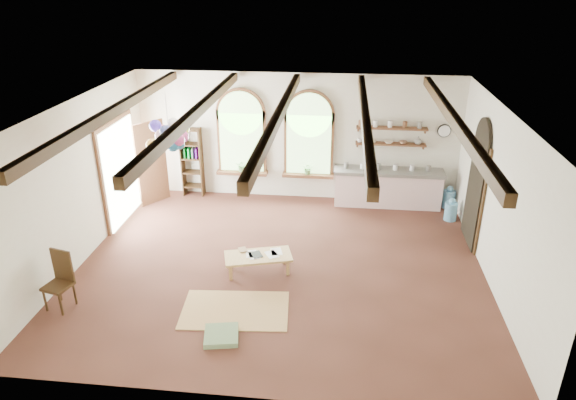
# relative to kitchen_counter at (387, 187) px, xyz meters

# --- Properties ---
(floor) EXTENTS (8.00, 8.00, 0.00)m
(floor) POSITION_rel_kitchen_counter_xyz_m (-2.30, -3.20, -0.48)
(floor) COLOR #552E23
(floor) RESTS_ON ground
(ceiling_beams) EXTENTS (6.20, 6.80, 0.18)m
(ceiling_beams) POSITION_rel_kitchen_counter_xyz_m (-2.30, -3.20, 2.62)
(ceiling_beams) COLOR #3B2812
(ceiling_beams) RESTS_ON ceiling
(window_left) EXTENTS (1.30, 0.28, 2.20)m
(window_left) POSITION_rel_kitchen_counter_xyz_m (-3.70, 0.23, 1.16)
(window_left) COLOR brown
(window_left) RESTS_ON floor
(window_right) EXTENTS (1.30, 0.28, 2.20)m
(window_right) POSITION_rel_kitchen_counter_xyz_m (-2.00, 0.23, 1.16)
(window_right) COLOR brown
(window_right) RESTS_ON floor
(left_doorway) EXTENTS (0.10, 1.90, 2.50)m
(left_doorway) POSITION_rel_kitchen_counter_xyz_m (-6.25, -1.40, 0.67)
(left_doorway) COLOR brown
(left_doorway) RESTS_ON floor
(right_doorway) EXTENTS (0.10, 1.30, 2.40)m
(right_doorway) POSITION_rel_kitchen_counter_xyz_m (1.65, -1.70, 0.62)
(right_doorway) COLOR black
(right_doorway) RESTS_ON floor
(kitchen_counter) EXTENTS (2.68, 0.62, 0.94)m
(kitchen_counter) POSITION_rel_kitchen_counter_xyz_m (0.00, 0.00, 0.00)
(kitchen_counter) COLOR beige
(kitchen_counter) RESTS_ON floor
(wall_shelf_lower) EXTENTS (1.70, 0.24, 0.04)m
(wall_shelf_lower) POSITION_rel_kitchen_counter_xyz_m (0.00, 0.18, 1.07)
(wall_shelf_lower) COLOR brown
(wall_shelf_lower) RESTS_ON wall_back
(wall_shelf_upper) EXTENTS (1.70, 0.24, 0.04)m
(wall_shelf_upper) POSITION_rel_kitchen_counter_xyz_m (0.00, 0.18, 1.47)
(wall_shelf_upper) COLOR brown
(wall_shelf_upper) RESTS_ON wall_back
(wall_clock) EXTENTS (0.32, 0.04, 0.32)m
(wall_clock) POSITION_rel_kitchen_counter_xyz_m (1.25, 0.25, 1.42)
(wall_clock) COLOR black
(wall_clock) RESTS_ON wall_back
(bookshelf) EXTENTS (0.53, 0.32, 1.80)m
(bookshelf) POSITION_rel_kitchen_counter_xyz_m (-5.00, 0.12, 0.42)
(bookshelf) COLOR #3B2812
(bookshelf) RESTS_ON floor
(coffee_table) EXTENTS (1.40, 0.92, 0.37)m
(coffee_table) POSITION_rel_kitchen_counter_xyz_m (-2.70, -3.46, -0.15)
(coffee_table) COLOR tan
(coffee_table) RESTS_ON floor
(side_chair) EXTENTS (0.51, 0.51, 1.06)m
(side_chair) POSITION_rel_kitchen_counter_xyz_m (-5.94, -4.98, -0.17)
(side_chair) COLOR #3B2812
(side_chair) RESTS_ON floor
(floor_mat) EXTENTS (1.93, 1.28, 0.02)m
(floor_mat) POSITION_rel_kitchen_counter_xyz_m (-2.90, -4.75, -0.47)
(floor_mat) COLOR tan
(floor_mat) RESTS_ON floor
(floor_cushion) EXTENTS (0.63, 0.63, 0.09)m
(floor_cushion) POSITION_rel_kitchen_counter_xyz_m (-2.97, -5.50, -0.43)
(floor_cushion) COLOR #6A875D
(floor_cushion) RESTS_ON floor
(water_jug_a) EXTENTS (0.29, 0.29, 0.56)m
(water_jug_a) POSITION_rel_kitchen_counter_xyz_m (1.45, -0.70, -0.23)
(water_jug_a) COLOR #60A3CE
(water_jug_a) RESTS_ON floor
(water_jug_b) EXTENTS (0.30, 0.30, 0.58)m
(water_jug_b) POSITION_rel_kitchen_counter_xyz_m (1.52, 0.00, -0.23)
(water_jug_b) COLOR #60A3CE
(water_jug_b) RESTS_ON floor
(balloon_cluster) EXTENTS (0.83, 0.89, 1.16)m
(balloon_cluster) POSITION_rel_kitchen_counter_xyz_m (-4.71, -2.21, 1.86)
(balloon_cluster) COLOR silver
(balloon_cluster) RESTS_ON floor
(table_book) EXTENTS (0.23, 0.26, 0.02)m
(table_book) POSITION_rel_kitchen_counter_xyz_m (-3.10, -3.33, -0.10)
(table_book) COLOR olive
(table_book) RESTS_ON coffee_table
(tablet) EXTENTS (0.28, 0.31, 0.01)m
(tablet) POSITION_rel_kitchen_counter_xyz_m (-2.73, -3.45, -0.10)
(tablet) COLOR black
(tablet) RESTS_ON coffee_table
(potted_plant_left) EXTENTS (0.27, 0.23, 0.30)m
(potted_plant_left) POSITION_rel_kitchen_counter_xyz_m (-3.70, 0.12, 0.37)
(potted_plant_left) COLOR #598C4C
(potted_plant_left) RESTS_ON window_left
(potted_plant_right) EXTENTS (0.27, 0.23, 0.30)m
(potted_plant_right) POSITION_rel_kitchen_counter_xyz_m (-2.00, 0.12, 0.37)
(potted_plant_right) COLOR #598C4C
(potted_plant_right) RESTS_ON window_right
(shelf_cup_a) EXTENTS (0.12, 0.10, 0.10)m
(shelf_cup_a) POSITION_rel_kitchen_counter_xyz_m (-0.75, 0.18, 1.14)
(shelf_cup_a) COLOR white
(shelf_cup_a) RESTS_ON wall_shelf_lower
(shelf_cup_b) EXTENTS (0.10, 0.10, 0.09)m
(shelf_cup_b) POSITION_rel_kitchen_counter_xyz_m (-0.40, 0.18, 1.14)
(shelf_cup_b) COLOR beige
(shelf_cup_b) RESTS_ON wall_shelf_lower
(shelf_bowl_a) EXTENTS (0.22, 0.22, 0.05)m
(shelf_bowl_a) POSITION_rel_kitchen_counter_xyz_m (-0.05, 0.18, 1.12)
(shelf_bowl_a) COLOR beige
(shelf_bowl_a) RESTS_ON wall_shelf_lower
(shelf_bowl_b) EXTENTS (0.20, 0.20, 0.06)m
(shelf_bowl_b) POSITION_rel_kitchen_counter_xyz_m (0.30, 0.18, 1.12)
(shelf_bowl_b) COLOR #8C664C
(shelf_bowl_b) RESTS_ON wall_shelf_lower
(shelf_vase) EXTENTS (0.18, 0.18, 0.19)m
(shelf_vase) POSITION_rel_kitchen_counter_xyz_m (0.65, 0.18, 1.19)
(shelf_vase) COLOR slate
(shelf_vase) RESTS_ON wall_shelf_lower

